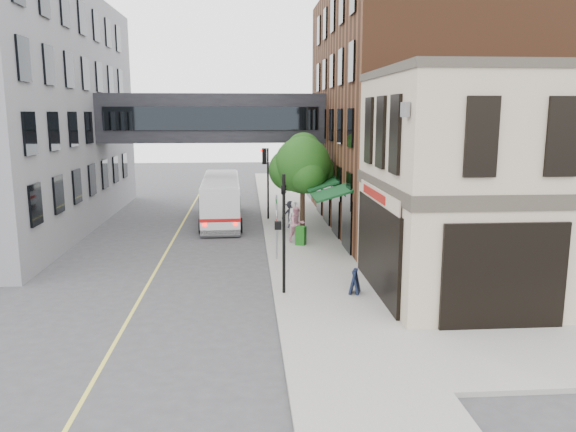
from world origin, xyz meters
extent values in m
plane|color=#38383A|center=(0.00, 0.00, 0.00)|extent=(120.00, 120.00, 0.00)
cube|color=gray|center=(2.00, 14.00, 0.07)|extent=(4.00, 60.00, 0.15)
cube|color=tan|center=(9.00, 2.00, 4.08)|extent=(10.00, 8.00, 8.15)
cube|color=#38332B|center=(9.00, 2.00, 4.15)|extent=(10.12, 8.12, 0.50)
cube|color=#38332B|center=(9.00, 2.00, 8.30)|extent=(10.12, 8.12, 0.30)
cube|color=black|center=(3.94, 2.00, 1.85)|extent=(0.14, 6.40, 3.40)
cube|color=black|center=(3.90, 2.00, 1.85)|extent=(0.04, 5.90, 3.00)
cube|color=maroon|center=(3.88, 2.60, 3.80)|extent=(0.03, 3.60, 0.32)
cube|color=#4F2B18|center=(10.00, 15.00, 7.00)|extent=(12.00, 18.00, 14.00)
cube|color=#0D391B|center=(3.14, 13.75, 3.00)|extent=(1.80, 13.00, 0.40)
cube|color=black|center=(-3.00, 18.00, 6.50)|extent=(14.00, 3.00, 3.00)
cube|color=black|center=(-3.00, 16.45, 6.50)|extent=(13.00, 0.08, 1.40)
cube|color=black|center=(-3.00, 19.55, 6.50)|extent=(13.00, 0.08, 1.40)
cylinder|color=black|center=(0.40, 2.00, 2.40)|extent=(0.12, 0.12, 4.50)
cube|color=black|center=(0.18, 2.00, 2.75)|extent=(0.25, 0.22, 0.30)
imported|color=black|center=(0.40, 2.00, 4.25)|extent=(0.20, 0.16, 1.00)
cylinder|color=black|center=(0.40, 17.00, 2.40)|extent=(0.12, 0.12, 4.50)
cube|color=black|center=(0.18, 17.00, 2.75)|extent=(0.25, 0.22, 0.30)
cube|color=black|center=(0.18, 17.00, 4.15)|extent=(0.28, 0.28, 1.00)
sphere|color=#FF0C05|center=(0.02, 17.00, 4.50)|extent=(0.18, 0.18, 0.18)
cylinder|color=gray|center=(0.40, 7.00, 1.65)|extent=(0.08, 0.08, 3.00)
cube|color=white|center=(0.38, 7.00, 2.35)|extent=(0.03, 0.75, 0.22)
cube|color=#0C591E|center=(0.38, 7.00, 2.90)|extent=(0.03, 0.70, 0.18)
cube|color=#B20C0C|center=(0.38, 7.00, 1.85)|extent=(0.03, 0.30, 0.40)
cylinder|color=#382619|center=(2.20, 13.00, 1.55)|extent=(0.28, 0.28, 2.80)
sphere|color=#114313|center=(2.20, 13.00, 3.95)|extent=(3.20, 3.20, 3.20)
sphere|color=#114313|center=(3.00, 13.50, 3.55)|extent=(2.20, 2.20, 2.20)
sphere|color=#114313|center=(1.50, 13.30, 3.65)|extent=(2.40, 2.40, 2.40)
sphere|color=#114313|center=(2.30, 13.60, 4.75)|extent=(2.00, 2.00, 2.00)
cube|color=#D8CC4C|center=(-5.00, 10.00, 0.01)|extent=(0.12, 40.00, 0.01)
cube|color=silver|center=(-2.58, 17.17, 1.46)|extent=(2.50, 10.25, 2.57)
cube|color=black|center=(-2.58, 17.17, 1.91)|extent=(2.55, 10.08, 0.93)
cube|color=#B20C0C|center=(-2.58, 17.17, 1.02)|extent=(2.56, 10.27, 0.19)
cylinder|color=black|center=(-3.58, 13.42, 0.44)|extent=(0.29, 0.89, 0.89)
cylinder|color=black|center=(-1.37, 13.48, 0.44)|extent=(0.29, 0.89, 0.89)
cylinder|color=black|center=(-3.78, 20.51, 0.44)|extent=(0.29, 0.89, 0.89)
cylinder|color=black|center=(-1.57, 20.57, 0.44)|extent=(0.29, 0.89, 0.89)
imported|color=white|center=(1.68, 12.39, 1.07)|extent=(0.73, 0.54, 1.83)
imported|color=#CD8598|center=(1.65, 10.43, 1.08)|extent=(1.12, 1.03, 1.86)
imported|color=black|center=(1.59, 14.02, 0.95)|extent=(1.19, 0.97, 1.60)
cube|color=#175F15|center=(1.79, 9.71, 0.63)|extent=(0.61, 0.59, 0.96)
cube|color=black|center=(3.05, 1.72, 0.61)|extent=(0.49, 0.60, 0.92)
camera|label=1|loc=(-0.96, -18.31, 6.88)|focal=35.00mm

